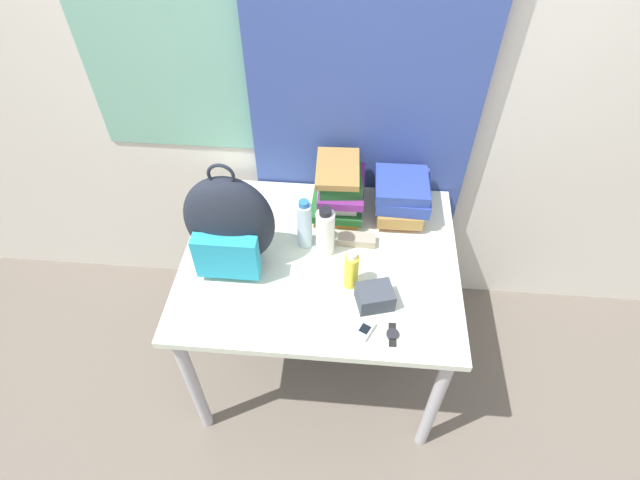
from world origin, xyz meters
The scene contains 14 objects.
ground_plane centered at (0.00, 0.00, 0.00)m, with size 12.00×12.00×0.00m, color #665B51.
wall_back centered at (0.00, 0.95, 1.25)m, with size 6.00×0.06×2.50m.
curtain_blue centered at (0.13, 0.90, 1.25)m, with size 0.91×0.04×2.50m.
desk centered at (0.00, 0.43, 0.66)m, with size 1.07×0.87×0.76m.
backpack centered at (-0.33, 0.39, 0.95)m, with size 0.33×0.21×0.46m.
book_stack_left centered at (0.05, 0.72, 0.87)m, with size 0.22×0.28×0.24m.
book_stack_center centered at (0.31, 0.72, 0.85)m, with size 0.23×0.28×0.18m.
water_bottle centered at (-0.07, 0.50, 0.87)m, with size 0.06×0.06×0.23m.
sports_bottle centered at (0.02, 0.47, 0.86)m, with size 0.07×0.07×0.22m.
sunscreen_bottle centered at (0.12, 0.31, 0.84)m, with size 0.05×0.05×0.17m.
cell_phone centered at (0.18, 0.11, 0.77)m, with size 0.08×0.09×0.02m.
sunglasses_case centered at (0.14, 0.52, 0.78)m, with size 0.15×0.06×0.04m.
camera_pouch centered at (0.21, 0.23, 0.80)m, with size 0.15×0.13×0.08m.
wristwatch centered at (0.28, 0.10, 0.76)m, with size 0.04×0.10×0.01m.
Camera 1 is at (0.11, -0.84, 2.23)m, focal length 28.00 mm.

